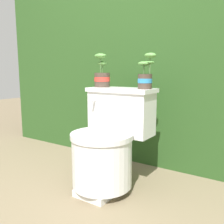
{
  "coord_description": "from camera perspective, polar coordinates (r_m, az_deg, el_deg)",
  "views": [
    {
      "loc": [
        0.93,
        -1.29,
        0.84
      ],
      "look_at": [
        -0.04,
        0.17,
        0.55
      ],
      "focal_mm": 40.0,
      "sensor_mm": 36.0,
      "label": 1
    }
  ],
  "objects": [
    {
      "name": "potted_plant_left",
      "position": [
        1.97,
        -2.31,
        8.16
      ],
      "size": [
        0.13,
        0.14,
        0.26
      ],
      "color": "#47382D",
      "rests_on": "toilet"
    },
    {
      "name": "toilet",
      "position": [
        1.8,
        -0.71,
        -7.05
      ],
      "size": [
        0.51,
        0.58,
        0.72
      ],
      "color": "silver",
      "rests_on": "ground"
    },
    {
      "name": "ground_plane",
      "position": [
        1.8,
        -1.97,
        -18.49
      ],
      "size": [
        12.0,
        12.0,
        0.0
      ],
      "primitive_type": "plane",
      "color": "#75664C"
    },
    {
      "name": "potted_plant_midleft",
      "position": [
        1.78,
        7.68,
        8.22
      ],
      "size": [
        0.14,
        0.1,
        0.25
      ],
      "color": "#47382D",
      "rests_on": "toilet"
    },
    {
      "name": "hedge_backdrop",
      "position": [
        2.61,
        12.98,
        9.74
      ],
      "size": [
        3.57,
        0.93,
        1.74
      ],
      "color": "#284C1E",
      "rests_on": "ground"
    }
  ]
}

